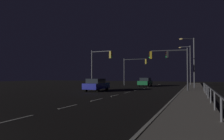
{
  "coord_description": "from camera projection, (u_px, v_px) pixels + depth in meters",
  "views": [
    {
      "loc": [
        7.33,
        -1.93,
        1.9
      ],
      "look_at": [
        -1.44,
        19.8,
        2.58
      ],
      "focal_mm": 33.28,
      "sensor_mm": 36.0,
      "label": 1
    }
  ],
  "objects": [
    {
      "name": "ground_plane",
      "position": [
        117.0,
        95.0,
        20.69
      ],
      "size": [
        112.0,
        112.0,
        0.0
      ],
      "primitive_type": "plane",
      "color": "black",
      "rests_on": "ground"
    },
    {
      "name": "sidewalk_right",
      "position": [
        193.0,
        97.0,
        18.04
      ],
      "size": [
        2.58,
        77.0,
        0.14
      ],
      "primitive_type": "cube",
      "color": "#9E937F",
      "rests_on": "ground"
    },
    {
      "name": "lane_markings_center",
      "position": [
        127.0,
        92.0,
        23.94
      ],
      "size": [
        0.14,
        50.0,
        0.01
      ],
      "color": "silver",
      "rests_on": "ground"
    },
    {
      "name": "lane_edge_line",
      "position": [
        179.0,
        93.0,
        23.25
      ],
      "size": [
        0.14,
        53.0,
        0.01
      ],
      "color": "silver",
      "rests_on": "ground"
    },
    {
      "name": "car",
      "position": [
        97.0,
        85.0,
        25.91
      ],
      "size": [
        1.96,
        4.46,
        1.57
      ],
      "color": "navy",
      "rests_on": "ground"
    },
    {
      "name": "car_oncoming",
      "position": [
        145.0,
        82.0,
        38.13
      ],
      "size": [
        1.84,
        4.41,
        1.57
      ],
      "color": "#14592D",
      "rests_on": "ground"
    },
    {
      "name": "traffic_light_overhead_east",
      "position": [
        170.0,
        60.0,
        25.78
      ],
      "size": [
        4.7,
        0.65,
        5.2
      ],
      "color": "#38383D",
      "rests_on": "sidewalk_right"
    },
    {
      "name": "traffic_light_mid_left",
      "position": [
        134.0,
        66.0,
        41.51
      ],
      "size": [
        4.94,
        0.6,
        5.5
      ],
      "color": "#4C4C51",
      "rests_on": "ground"
    },
    {
      "name": "traffic_light_mid_right",
      "position": [
        178.0,
        61.0,
        28.1
      ],
      "size": [
        2.95,
        0.39,
        5.47
      ],
      "color": "#2D3033",
      "rests_on": "sidewalk_right"
    },
    {
      "name": "traffic_light_far_right",
      "position": [
        100.0,
        62.0,
        28.89
      ],
      "size": [
        3.28,
        0.45,
        5.57
      ],
      "color": "#4C4C51",
      "rests_on": "ground"
    },
    {
      "name": "street_lamp_corner",
      "position": [
        192.0,
        58.0,
        30.77
      ],
      "size": [
        2.09,
        1.53,
        7.43
      ],
      "color": "#4C4C51",
      "rests_on": "sidewalk_right"
    },
    {
      "name": "street_lamp_far_end",
      "position": [
        188.0,
        61.0,
        42.86
      ],
      "size": [
        2.35,
        0.5,
        8.01
      ],
      "color": "#4C4C51",
      "rests_on": "sidewalk_right"
    },
    {
      "name": "barrier_fence",
      "position": [
        212.0,
        93.0,
        12.13
      ],
      "size": [
        0.09,
        27.2,
        0.98
      ],
      "color": "#59595E",
      "rests_on": "sidewalk_right"
    }
  ]
}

